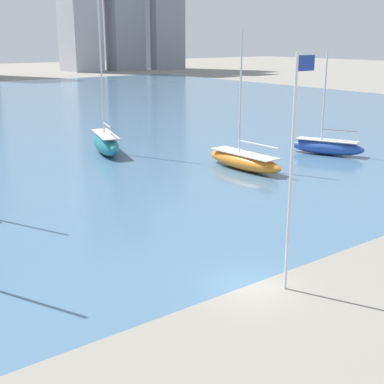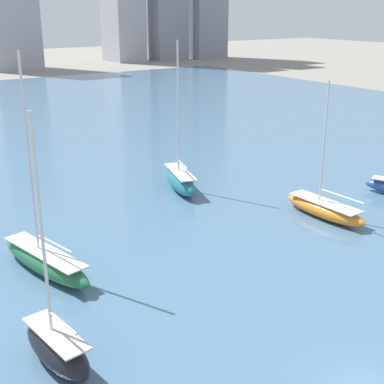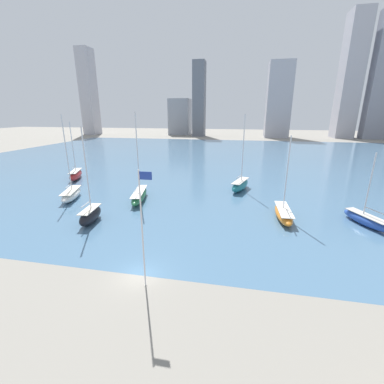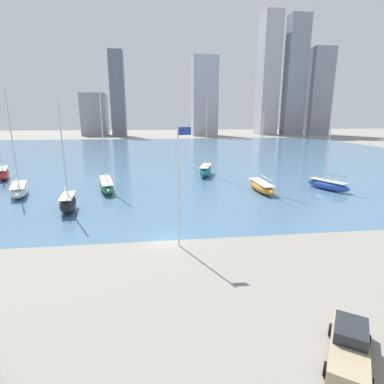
{
  "view_description": "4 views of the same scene",
  "coord_description": "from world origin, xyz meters",
  "px_view_note": "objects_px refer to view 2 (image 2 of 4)",
  "views": [
    {
      "loc": [
        -17.19,
        -18.0,
        12.11
      ],
      "look_at": [
        3.07,
        8.71,
        2.41
      ],
      "focal_mm": 50.0,
      "sensor_mm": 36.0,
      "label": 1
    },
    {
      "loc": [
        -20.24,
        -13.61,
        18.96
      ],
      "look_at": [
        1.12,
        17.92,
        5.79
      ],
      "focal_mm": 50.0,
      "sensor_mm": 36.0,
      "label": 2
    },
    {
      "loc": [
        9.79,
        -21.3,
        16.09
      ],
      "look_at": [
        1.87,
        19.12,
        3.33
      ],
      "focal_mm": 24.0,
      "sensor_mm": 36.0,
      "label": 3
    },
    {
      "loc": [
        -0.86,
        -28.37,
        12.33
      ],
      "look_at": [
        3.82,
        8.7,
        2.79
      ],
      "focal_mm": 28.0,
      "sensor_mm": 36.0,
      "label": 4
    }
  ],
  "objects_px": {
    "sailboat_teal": "(180,180)",
    "sailboat_orange": "(324,209)",
    "sailboat_green": "(45,260)",
    "sailboat_black": "(57,347)"
  },
  "relations": [
    {
      "from": "sailboat_green",
      "to": "sailboat_orange",
      "type": "bearing_deg",
      "value": -20.9
    },
    {
      "from": "sailboat_teal",
      "to": "sailboat_orange",
      "type": "distance_m",
      "value": 16.01
    },
    {
      "from": "sailboat_teal",
      "to": "sailboat_green",
      "type": "height_order",
      "value": "sailboat_green"
    },
    {
      "from": "sailboat_orange",
      "to": "sailboat_green",
      "type": "distance_m",
      "value": 26.15
    },
    {
      "from": "sailboat_black",
      "to": "sailboat_teal",
      "type": "distance_m",
      "value": 30.97
    },
    {
      "from": "sailboat_teal",
      "to": "sailboat_orange",
      "type": "xyz_separation_m",
      "value": [
        7.01,
        -14.39,
        -0.31
      ]
    },
    {
      "from": "sailboat_black",
      "to": "sailboat_teal",
      "type": "xyz_separation_m",
      "value": [
        22.13,
        21.67,
        -0.02
      ]
    },
    {
      "from": "sailboat_black",
      "to": "sailboat_orange",
      "type": "relative_size",
      "value": 1.11
    },
    {
      "from": "sailboat_orange",
      "to": "sailboat_black",
      "type": "bearing_deg",
      "value": -167.48
    },
    {
      "from": "sailboat_teal",
      "to": "sailboat_orange",
      "type": "relative_size",
      "value": 1.23
    }
  ]
}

